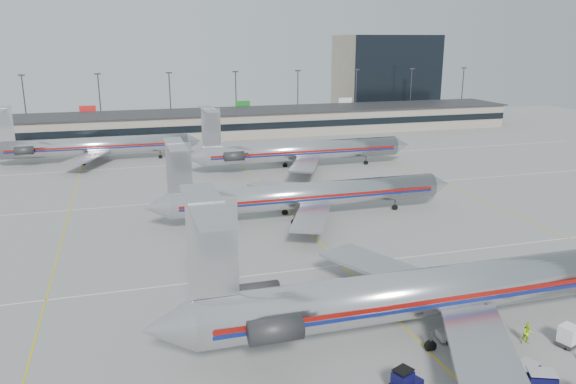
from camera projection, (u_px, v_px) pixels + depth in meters
name	position (u px, v px, depth m)	size (l,w,h in m)	color
ground	(383.00, 305.00, 51.78)	(260.00, 260.00, 0.00)	gray
apron_markings	(342.00, 265.00, 61.02)	(160.00, 0.15, 0.02)	silver
terminal	(212.00, 123.00, 141.56)	(162.00, 17.00, 6.25)	gray
light_mast_row	(204.00, 97.00, 153.10)	(163.60, 0.40, 15.28)	#38383D
distant_building	(385.00, 75.00, 183.86)	(30.00, 20.00, 25.00)	tan
jet_foreground	(440.00, 289.00, 46.26)	(49.88, 29.37, 13.06)	silver
jet_second_row	(303.00, 195.00, 76.04)	(43.65, 25.70, 11.42)	silver
jet_third_row	(299.00, 151.00, 105.18)	(44.30, 27.25, 12.11)	silver
jet_back_row	(93.00, 146.00, 111.03)	(41.65, 25.62, 11.39)	silver
tug_center	(405.00, 382.00, 38.66)	(2.67, 2.06, 1.94)	#090934
cart_inner	(542.00, 378.00, 39.65)	(2.27, 1.95, 1.09)	#090934
cart_outer	(526.00, 370.00, 40.76)	(2.10, 1.74, 1.03)	#090934
uld_container	(569.00, 336.00, 44.75)	(1.98, 1.82, 1.71)	#2D2D30
belt_loader	(462.00, 332.00, 45.80)	(4.67, 1.86, 2.42)	#959595
ramp_worker_near	(487.00, 346.00, 43.00)	(0.71, 0.47, 1.95)	#A9DD14
ramp_worker_far	(528.00, 333.00, 45.07)	(0.88, 0.68, 1.81)	#A1E215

